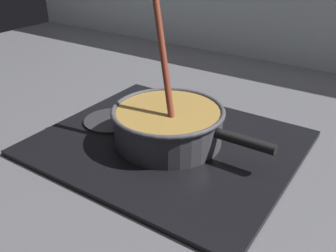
# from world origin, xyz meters

# --- Properties ---
(ground) EXTENTS (2.40, 1.60, 0.04)m
(ground) POSITION_xyz_m (0.00, 0.00, -0.02)
(ground) COLOR #4C4C51
(hob_plate) EXTENTS (0.56, 0.48, 0.01)m
(hob_plate) POSITION_xyz_m (0.06, 0.05, 0.01)
(hob_plate) COLOR black
(hob_plate) RESTS_ON ground
(burner_ring) EXTENTS (0.18, 0.18, 0.01)m
(burner_ring) POSITION_xyz_m (0.06, 0.05, 0.02)
(burner_ring) COLOR #592D0C
(burner_ring) RESTS_ON hob_plate
(spare_burner) EXTENTS (0.13, 0.13, 0.01)m
(spare_burner) POSITION_xyz_m (-0.12, 0.05, 0.01)
(spare_burner) COLOR #262628
(spare_burner) RESTS_ON hob_plate
(cooking_pan) EXTENTS (0.37, 0.25, 0.31)m
(cooking_pan) POSITION_xyz_m (0.06, 0.05, 0.06)
(cooking_pan) COLOR #38383D
(cooking_pan) RESTS_ON hob_plate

